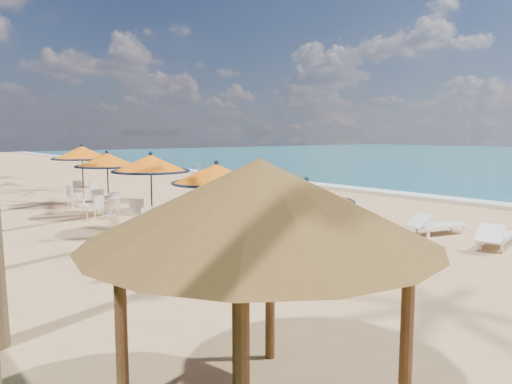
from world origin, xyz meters
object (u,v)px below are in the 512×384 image
Objects in this scene: lounger_near at (495,236)px; station_0 at (306,204)px; station_1 at (216,185)px; palapa at (260,203)px; station_2 at (151,173)px; lounger_mid at (435,224)px; station_4 at (82,160)px; station_3 at (106,168)px; lounger_far at (327,216)px.

station_0 is at bearing 152.74° from lounger_near.
palapa is at bearing -121.21° from station_1.
station_2 reaches higher than lounger_mid.
station_4 is 0.71× the size of palapa.
lounger_near is at bearing -69.80° from station_4.
lounger_near is (5.83, -11.50, -1.43)m from station_3.
station_2 is 7.14m from station_4.
station_2 is 10.71m from palapa.
palapa reaches higher than lounger_far.
station_1 reaches higher than station_0.
station_0 is 13.57m from station_4.
station_2 is (-0.23, 6.44, 0.26)m from station_0.
station_2 is at bearing -93.91° from station_4.
station_4 is at bearing 75.48° from palapa.
station_2 is 9.90m from lounger_near.
station_2 reaches higher than station_1.
station_2 is 1.18× the size of lounger_near.
lounger_far is 0.51× the size of palapa.
station_1 is 0.65× the size of palapa.
lounger_near reaches higher than lounger_far.
station_0 is at bearing -89.43° from station_3.
lounger_near is at bearing -12.93° from station_0.
station_1 is at bearing 58.79° from palapa.
station_4 is 1.28× the size of lounger_mid.
lounger_far is at bearing -53.04° from station_3.
lounger_far is (4.97, -2.69, -1.51)m from station_2.
station_1 is 0.91× the size of station_4.
palapa reaches higher than station_3.
palapa reaches higher than lounger_mid.
station_0 is at bearing -158.38° from lounger_mid.
station_3 is at bearing 88.00° from station_2.
palapa is at bearing 178.12° from lounger_near.
palapa is (-8.91, -7.25, 2.03)m from lounger_far.
station_0 is 1.01× the size of lounger_near.
station_0 is 5.50m from palapa.
station_4 is at bearing 88.92° from station_0.
palapa reaches higher than lounger_near.
lounger_far is at bearing 86.71° from lounger_near.
lounger_mid is 3.39m from lounger_far.
station_1 reaches higher than lounger_near.
station_3 is at bearing 73.46° from palapa.
station_2 is at bearing 92.06° from station_0.
palapa is at bearing -104.52° from station_4.
station_0 reaches higher than lounger_mid.
station_0 is 0.90× the size of station_1.
lounger_far is at bearing 38.33° from station_0.
station_2 is at bearing 68.41° from palapa.
station_0 is 6.45m from station_2.
station_3 is 12.97m from lounger_near.
station_1 is at bearing 96.04° from station_0.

